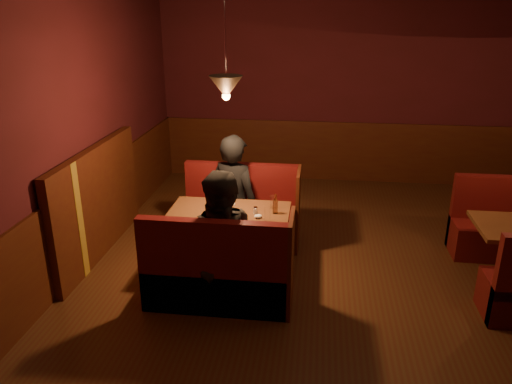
# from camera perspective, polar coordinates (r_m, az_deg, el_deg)

# --- Properties ---
(room) EXTENTS (6.02, 7.02, 2.92)m
(room) POSITION_cam_1_polar(r_m,az_deg,el_deg) (5.10, 8.10, 0.20)
(room) COLOR #512615
(room) RESTS_ON ground
(main_table) EXTENTS (1.31, 0.80, 0.92)m
(main_table) POSITION_cam_1_polar(r_m,az_deg,el_deg) (5.49, -2.98, -3.85)
(main_table) COLOR brown
(main_table) RESTS_ON ground
(main_bench_far) EXTENTS (1.45, 0.52, 0.99)m
(main_bench_far) POSITION_cam_1_polar(r_m,az_deg,el_deg) (6.25, -1.60, -2.98)
(main_bench_far) COLOR #571217
(main_bench_far) RESTS_ON ground
(main_bench_near) EXTENTS (1.45, 0.52, 0.99)m
(main_bench_near) POSITION_cam_1_polar(r_m,az_deg,el_deg) (4.94, -4.29, -9.83)
(main_bench_near) COLOR #571217
(main_bench_near) RESTS_ON ground
(second_bench_far) EXTENTS (1.31, 0.49, 0.94)m
(second_bench_far) POSITION_cam_1_polar(r_m,az_deg,el_deg) (6.65, 26.98, -3.98)
(second_bench_far) COLOR #571217
(second_bench_far) RESTS_ON ground
(diner_a) EXTENTS (0.75, 0.63, 1.75)m
(diner_a) POSITION_cam_1_polar(r_m,az_deg,el_deg) (5.98, -2.54, 1.68)
(diner_a) COLOR black
(diner_a) RESTS_ON ground
(diner_b) EXTENTS (0.84, 0.65, 1.72)m
(diner_b) POSITION_cam_1_polar(r_m,az_deg,el_deg) (4.76, -3.54, -3.66)
(diner_b) COLOR black
(diner_b) RESTS_ON ground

